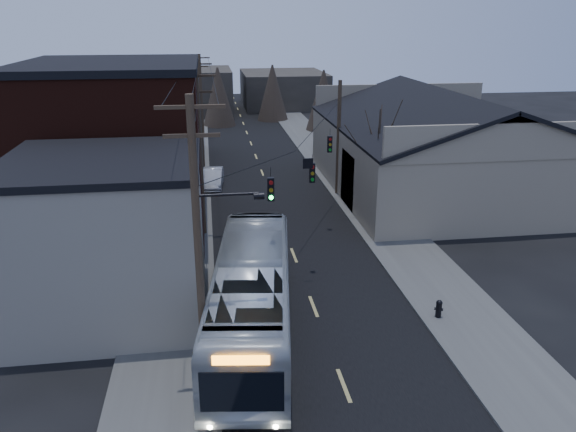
% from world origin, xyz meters
% --- Properties ---
extents(ground, '(160.00, 160.00, 0.00)m').
position_xyz_m(ground, '(0.00, 0.00, 0.00)').
color(ground, black).
rests_on(ground, ground).
extents(road_surface, '(9.00, 110.00, 0.02)m').
position_xyz_m(road_surface, '(0.00, 30.00, 0.01)').
color(road_surface, black).
rests_on(road_surface, ground).
extents(sidewalk_left, '(4.00, 110.00, 0.12)m').
position_xyz_m(sidewalk_left, '(-6.50, 30.00, 0.06)').
color(sidewalk_left, '#474744').
rests_on(sidewalk_left, ground).
extents(sidewalk_right, '(4.00, 110.00, 0.12)m').
position_xyz_m(sidewalk_right, '(6.50, 30.00, 0.06)').
color(sidewalk_right, '#474744').
rests_on(sidewalk_right, ground).
extents(building_clapboard, '(8.00, 8.00, 7.00)m').
position_xyz_m(building_clapboard, '(-9.00, 9.00, 3.50)').
color(building_clapboard, gray).
rests_on(building_clapboard, ground).
extents(building_brick, '(10.00, 12.00, 10.00)m').
position_xyz_m(building_brick, '(-10.00, 20.00, 5.00)').
color(building_brick, black).
rests_on(building_brick, ground).
extents(building_left_far, '(9.00, 14.00, 7.00)m').
position_xyz_m(building_left_far, '(-9.50, 36.00, 3.50)').
color(building_left_far, '#2F2B26').
rests_on(building_left_far, ground).
extents(warehouse, '(16.16, 20.60, 7.73)m').
position_xyz_m(warehouse, '(13.00, 25.00, 2.70)').
color(warehouse, gray).
rests_on(warehouse, ground).
extents(building_far_left, '(10.00, 12.00, 6.00)m').
position_xyz_m(building_far_left, '(-6.00, 65.00, 3.00)').
color(building_far_left, '#2F2B26').
rests_on(building_far_left, ground).
extents(building_far_right, '(12.00, 14.00, 5.00)m').
position_xyz_m(building_far_right, '(7.00, 70.00, 2.50)').
color(building_far_right, '#2F2B26').
rests_on(building_far_right, ground).
extents(bare_tree, '(0.40, 0.40, 7.20)m').
position_xyz_m(bare_tree, '(6.50, 20.00, 3.60)').
color(bare_tree, black).
rests_on(bare_tree, ground).
extents(utility_lines, '(11.24, 45.28, 10.50)m').
position_xyz_m(utility_lines, '(-3.11, 24.14, 4.95)').
color(utility_lines, '#382B1E').
rests_on(utility_lines, ground).
extents(bus, '(4.69, 13.21, 3.60)m').
position_xyz_m(bus, '(-3.00, 6.02, 1.80)').
color(bus, '#B2B9BF').
rests_on(bus, ground).
extents(parked_car, '(1.91, 4.56, 1.46)m').
position_xyz_m(parked_car, '(-4.30, 28.29, 0.73)').
color(parked_car, '#AEB0B6').
rests_on(parked_car, ground).
extents(fire_hydrant, '(0.40, 0.28, 0.82)m').
position_xyz_m(fire_hydrant, '(5.29, 6.10, 0.56)').
color(fire_hydrant, black).
rests_on(fire_hydrant, sidewalk_right).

